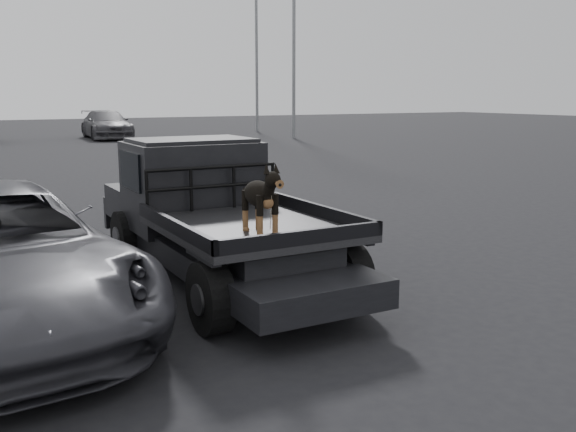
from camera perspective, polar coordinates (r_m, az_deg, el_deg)
ground at (r=7.49m, az=4.15°, el=-7.95°), size 120.00×120.00×0.00m
flatbed_ute at (r=8.37m, az=-6.05°, el=-2.70°), size 2.00×5.40×0.92m
ute_cab at (r=9.08m, az=-8.52°, el=4.07°), size 1.72×1.30×0.88m
headache_rack at (r=8.41m, az=-6.69°, el=2.46°), size 1.80×0.08×0.55m
dog at (r=6.89m, az=-2.52°, el=1.47°), size 0.32×0.60×0.74m
distant_car_b at (r=36.68m, az=-15.83°, el=7.83°), size 2.41×5.39×1.53m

